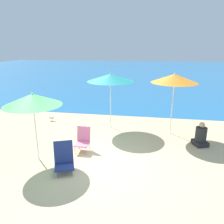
{
  "coord_description": "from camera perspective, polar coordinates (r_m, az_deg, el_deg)",
  "views": [
    {
      "loc": [
        1.43,
        -5.54,
        3.27
      ],
      "look_at": [
        0.16,
        1.82,
        1.0
      ],
      "focal_mm": 35.0,
      "sensor_mm": 36.0,
      "label": 1
    }
  ],
  "objects": [
    {
      "name": "beach_umbrella_teal",
      "position": [
        8.69,
        -0.38,
        8.96
      ],
      "size": [
        1.88,
        1.88,
        2.26
      ],
      "color": "white",
      "rests_on": "ground"
    },
    {
      "name": "ground_plane",
      "position": [
        6.59,
        -4.18,
        -12.89
      ],
      "size": [
        60.0,
        60.0,
        0.0
      ],
      "primitive_type": "plane",
      "color": "#C6B284"
    },
    {
      "name": "person_seated_near",
      "position": [
        8.04,
        22.16,
        -5.9
      ],
      "size": [
        0.56,
        0.6,
        0.83
      ],
      "rotation": [
        0.0,
        0.0,
        0.37
      ],
      "color": "#262628",
      "rests_on": "ground"
    },
    {
      "name": "beach_umbrella_orange",
      "position": [
        8.31,
        16.01,
        8.42
      ],
      "size": [
        1.7,
        1.7,
        2.34
      ],
      "color": "white",
      "rests_on": "ground"
    },
    {
      "name": "beach_chair_navy",
      "position": [
        6.16,
        -12.46,
        -11.72
      ],
      "size": [
        0.68,
        0.69,
        0.81
      ],
      "rotation": [
        0.0,
        0.0,
        0.39
      ],
      "color": "silver",
      "rests_on": "ground"
    },
    {
      "name": "beach_umbrella_green",
      "position": [
        6.45,
        -20.05,
        3.05
      ],
      "size": [
        1.62,
        1.62,
        2.04
      ],
      "color": "white",
      "rests_on": "ground"
    },
    {
      "name": "seagull",
      "position": [
        10.29,
        -15.51,
        -1.45
      ],
      "size": [
        0.27,
        0.11,
        0.23
      ],
      "color": "gold",
      "rests_on": "ground"
    },
    {
      "name": "beach_chair_pink",
      "position": [
        7.18,
        -7.61,
        -6.96
      ],
      "size": [
        0.44,
        0.53,
        0.76
      ],
      "rotation": [
        0.0,
        0.0,
        0.01
      ],
      "color": "silver",
      "rests_on": "ground"
    },
    {
      "name": "sea_water",
      "position": [
        30.27,
        7.12,
        10.57
      ],
      "size": [
        60.0,
        40.0,
        0.01
      ],
      "color": "#23669E",
      "rests_on": "ground"
    }
  ]
}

